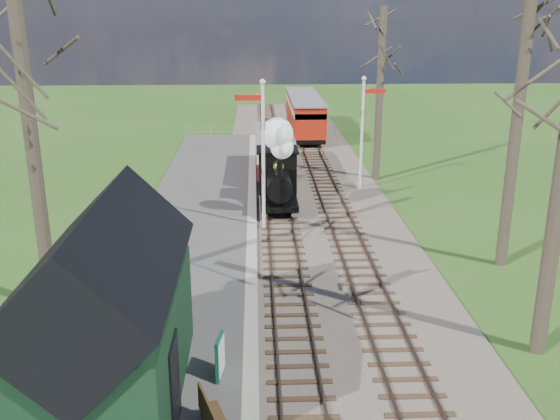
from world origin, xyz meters
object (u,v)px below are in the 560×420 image
Objects in this scene: red_carriage_b at (302,108)px; bench at (212,417)px; semaphore_near at (261,145)px; semaphore_far at (364,125)px; locomotive at (278,169)px; coach at (274,151)px; person at (169,379)px; sign_board at (220,357)px; station_shed at (109,318)px; red_carriage_a at (307,120)px.

bench is (-4.60, -36.97, -1.00)m from red_carriage_b.
semaphore_far is at bearing 49.40° from semaphore_near.
red_carriage_b is (2.61, 21.07, -0.41)m from locomotive.
coach is 21.15m from person.
sign_board is (-1.16, -11.19, -2.88)m from semaphore_near.
semaphore_far is at bearing 64.28° from station_shed.
red_carriage_b is (6.90, 35.63, -0.68)m from station_shed.
station_shed is at bearing -102.90° from red_carriage_a.
person is (-1.07, -1.12, 0.14)m from sign_board.
coach is 1.27× the size of red_carriage_b.
locomotive is 13.94m from sign_board.
person reaches higher than sign_board.
red_carriage_a is 3.60× the size of bench.
semaphore_near is at bearing -100.53° from red_carriage_a.
red_carriage_a is at bearing 81.68° from bench.
red_carriage_b is (-1.77, 17.62, -1.76)m from semaphore_far.
sign_board is at bearing -97.95° from locomotive.
person is (-2.99, -14.86, -1.12)m from locomotive.
red_carriage_a is at bearing 98.32° from semaphore_far.
bench is at bearing -98.32° from red_carriage_a.
station_shed reaches higher than person.
semaphore_far reaches higher than station_shed.
station_shed is 4.64× the size of person.
semaphore_near is 3.12m from locomotive.
red_carriage_a is at bearing 81.21° from sign_board.
red_carriage_a is (-1.77, 12.12, -1.76)m from semaphore_far.
sign_board is at bearing 18.92° from station_shed.
person is at bearing -133.78° from sign_board.
semaphore_far is (5.14, 6.00, -0.27)m from semaphore_near.
coach is at bearing 89.89° from locomotive.
red_carriage_b is at bearing 90.00° from red_carriage_a.
bench is (-1.23, -13.35, -3.03)m from semaphore_near.
semaphore_far is 5.30× the size of sign_board.
semaphore_near is at bearing 84.07° from sign_board.
station_shed reaches higher than coach.
bench is at bearing -95.21° from coach.
station_shed is 0.91× the size of coach.
coach is at bearing -105.29° from red_carriage_a.
coach is at bearing 149.11° from semaphore_far.
semaphore_near is at bearing 73.62° from station_shed.
locomotive is 4.01× the size of sign_board.
coach is at bearing 84.90° from semaphore_near.
semaphore_far is at bearing 38.15° from locomotive.
red_carriage_b is (0.00, 5.50, 0.00)m from red_carriage_a.
semaphore_far is at bearing -81.68° from red_carriage_a.
person is at bearing -13.29° from station_shed.
coach is (0.01, 6.06, -0.53)m from locomotive.
semaphore_far reaches higher than sign_board.
station_shed is 1.01× the size of semaphore_near.
semaphore_near is 13.75m from bench.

